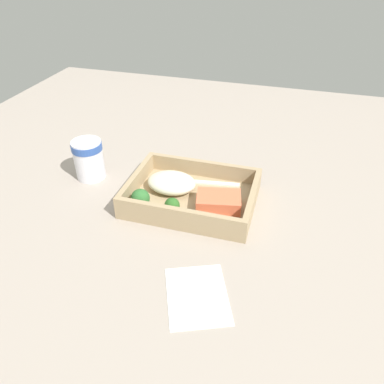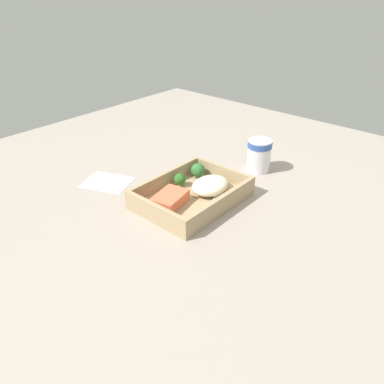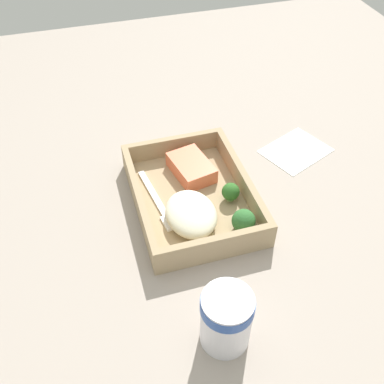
{
  "view_description": "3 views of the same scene",
  "coord_description": "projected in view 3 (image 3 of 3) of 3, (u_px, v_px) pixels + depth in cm",
  "views": [
    {
      "loc": [
        -18.78,
        63.85,
        49.58
      ],
      "look_at": [
        0.0,
        0.0,
        2.7
      ],
      "focal_mm": 35.0,
      "sensor_mm": 36.0,
      "label": 1
    },
    {
      "loc": [
        -62.47,
        -54.29,
        50.61
      ],
      "look_at": [
        0.0,
        0.0,
        2.7
      ],
      "focal_mm": 35.0,
      "sensor_mm": 36.0,
      "label": 2
    },
    {
      "loc": [
        54.53,
        -16.14,
        58.54
      ],
      "look_at": [
        0.0,
        0.0,
        2.7
      ],
      "focal_mm": 42.0,
      "sensor_mm": 36.0,
      "label": 3
    }
  ],
  "objects": [
    {
      "name": "receipt_slip",
      "position": [
        296.0,
        151.0,
        0.92
      ],
      "size": [
        14.12,
        15.66,
        0.24
      ],
      "primitive_type": "cube",
      "rotation": [
        0.0,
        0.0,
        0.4
      ],
      "color": "white",
      "rests_on": "ground_plane"
    },
    {
      "name": "broccoli_floret_2",
      "position": [
        231.0,
        192.0,
        0.79
      ],
      "size": [
        3.19,
        3.19,
        3.63
      ],
      "color": "#79975D",
      "rests_on": "takeout_tray"
    },
    {
      "name": "ground_plane",
      "position": [
        192.0,
        206.0,
        0.82
      ],
      "size": [
        160.0,
        160.0,
        2.0
      ],
      "primitive_type": "cube",
      "color": "#A09387"
    },
    {
      "name": "takeout_tray",
      "position": [
        192.0,
        200.0,
        0.81
      ],
      "size": [
        27.38,
        20.21,
        1.2
      ],
      "primitive_type": "cube",
      "color": "tan",
      "rests_on": "ground_plane"
    },
    {
      "name": "mashed_potatoes",
      "position": [
        191.0,
        214.0,
        0.75
      ],
      "size": [
        11.0,
        8.56,
        3.7
      ],
      "primitive_type": "ellipsoid",
      "color": "beige",
      "rests_on": "takeout_tray"
    },
    {
      "name": "salmon_fillet",
      "position": [
        191.0,
        168.0,
        0.84
      ],
      "size": [
        10.29,
        7.99,
        2.95
      ],
      "primitive_type": "cube",
      "rotation": [
        0.0,
        0.0,
        0.21
      ],
      "color": "#ED6D48",
      "rests_on": "takeout_tray"
    },
    {
      "name": "tray_rim",
      "position": [
        192.0,
        190.0,
        0.79
      ],
      "size": [
        27.38,
        20.21,
        3.92
      ],
      "color": "tan",
      "rests_on": "takeout_tray"
    },
    {
      "name": "fork",
      "position": [
        158.0,
        203.0,
        0.8
      ],
      "size": [
        15.87,
        3.95,
        0.44
      ],
      "color": "white",
      "rests_on": "takeout_tray"
    },
    {
      "name": "broccoli_floret_1",
      "position": [
        244.0,
        221.0,
        0.74
      ],
      "size": [
        4.0,
        4.0,
        4.13
      ],
      "color": "#74A05B",
      "rests_on": "takeout_tray"
    },
    {
      "name": "paper_cup",
      "position": [
        226.0,
        317.0,
        0.59
      ],
      "size": [
        7.11,
        7.11,
        9.57
      ],
      "color": "silver",
      "rests_on": "ground_plane"
    }
  ]
}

